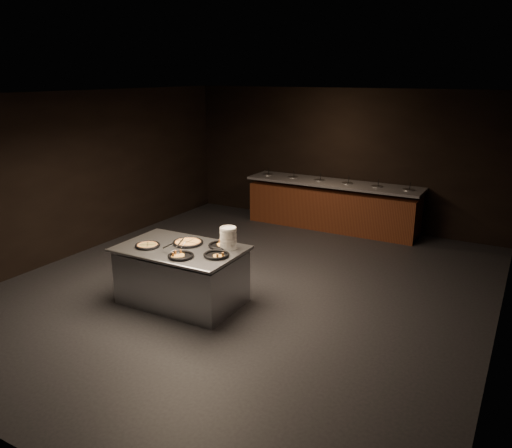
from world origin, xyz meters
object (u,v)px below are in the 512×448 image
(plate_stack, at_px, (228,238))
(pan_cheese_whole, at_px, (188,242))
(pan_veggie_whole, at_px, (147,245))
(serving_counter, at_px, (182,276))

(plate_stack, height_order, pan_cheese_whole, plate_stack)
(plate_stack, bearing_deg, pan_veggie_whole, -154.52)
(pan_veggie_whole, xyz_separation_m, pan_cheese_whole, (0.42, 0.38, 0.00))
(serving_counter, xyz_separation_m, plate_stack, (0.61, 0.29, 0.59))
(serving_counter, relative_size, plate_stack, 5.76)
(plate_stack, xyz_separation_m, pan_cheese_whole, (-0.62, -0.11, -0.13))
(plate_stack, xyz_separation_m, pan_veggie_whole, (-1.04, -0.49, -0.13))
(pan_veggie_whole, bearing_deg, pan_cheese_whole, 42.42)
(plate_stack, bearing_deg, pan_cheese_whole, -169.79)
(serving_counter, xyz_separation_m, pan_veggie_whole, (-0.42, -0.21, 0.45))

